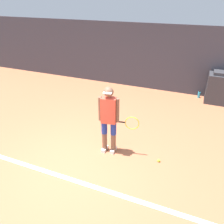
% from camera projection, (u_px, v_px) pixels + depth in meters
% --- Properties ---
extents(ground_plane, '(24.00, 24.00, 0.00)m').
position_uv_depth(ground_plane, '(69.00, 171.00, 4.84)').
color(ground_plane, '#B76642').
extents(back_wall, '(24.00, 0.10, 2.52)m').
position_uv_depth(back_wall, '(139.00, 56.00, 8.64)').
color(back_wall, '#383842').
rests_on(back_wall, ground_plane).
extents(court_baseline, '(21.60, 0.10, 0.01)m').
position_uv_depth(court_baseline, '(64.00, 177.00, 4.66)').
color(court_baseline, white).
rests_on(court_baseline, ground_plane).
extents(tennis_player, '(0.94, 0.31, 1.71)m').
position_uv_depth(tennis_player, '(109.00, 118.00, 5.00)').
color(tennis_player, brown).
rests_on(tennis_player, ground_plane).
extents(tennis_ball, '(0.07, 0.07, 0.07)m').
position_uv_depth(tennis_ball, '(159.00, 161.00, 5.08)').
color(tennis_ball, '#D1E533').
rests_on(tennis_ball, ground_plane).
extents(covered_chair, '(0.84, 0.64, 1.14)m').
position_uv_depth(covered_chair, '(219.00, 88.00, 7.64)').
color(covered_chair, '#333338').
rests_on(covered_chair, ground_plane).
extents(water_bottle, '(0.09, 0.09, 0.25)m').
position_uv_depth(water_bottle, '(199.00, 95.00, 8.18)').
color(water_bottle, '#33ADD6').
rests_on(water_bottle, ground_plane).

